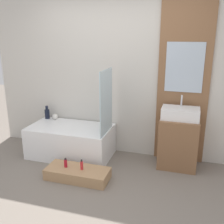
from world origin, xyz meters
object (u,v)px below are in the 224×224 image
vase_tall_dark (47,113)px  bottle_soap_primary (66,163)px  bottle_soap_secondary (82,165)px  bathtub (71,141)px  sink (180,113)px  vase_round_light (55,117)px  wooden_step_bench (78,174)px

vase_tall_dark → bottle_soap_primary: 1.25m
bottle_soap_secondary → bathtub: bearing=125.8°
sink → bathtub: bearing=-175.6°
vase_round_light → bathtub: bearing=-32.9°
bathtub → bottle_soap_secondary: 0.78m
wooden_step_bench → bottle_soap_secondary: 0.15m
wooden_step_bench → vase_round_light: (-0.80, 0.90, 0.47)m
wooden_step_bench → bottle_soap_primary: bearing=-180.0°
vase_tall_dark → vase_round_light: vase_tall_dark is taller
bottle_soap_secondary → vase_tall_dark: bearing=138.4°
bottle_soap_primary → wooden_step_bench: bearing=0.0°
vase_tall_dark → bottle_soap_primary: (0.78, -0.91, -0.38)m
bottle_soap_primary → sink: bearing=27.8°
bathtub → sink: bearing=4.4°
bottle_soap_secondary → bottle_soap_primary: bearing=-180.0°
vase_round_light → bottle_soap_primary: bearing=-55.1°
wooden_step_bench → vase_tall_dark: bearing=136.5°
wooden_step_bench → bathtub: bearing=121.7°
bathtub → sink: 1.77m
bathtub → bottle_soap_primary: 0.67m
vase_tall_dark → bottle_soap_secondary: vase_tall_dark is taller
vase_round_light → sink: bearing=-3.7°
vase_tall_dark → bottle_soap_primary: vase_tall_dark is taller
bathtub → vase_tall_dark: (-0.56, 0.27, 0.34)m
bottle_soap_secondary → vase_round_light: bearing=133.9°
bathtub → vase_tall_dark: vase_tall_dark is taller
bottle_soap_secondary → wooden_step_bench: bearing=180.0°
sink → bottle_soap_primary: 1.75m
vase_tall_dark → bottle_soap_secondary: (1.02, -0.91, -0.37)m
wooden_step_bench → vase_round_light: 1.29m
bottle_soap_secondary → sink: bearing=32.2°
bottle_soap_primary → bottle_soap_secondary: bearing=0.0°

